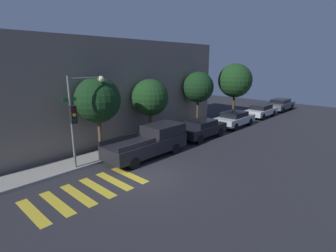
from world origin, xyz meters
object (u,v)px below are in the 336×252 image
(sedan_middle, at_px, (235,119))
(tree_near_corner, at_px, (98,100))
(sedan_far_end, at_px, (261,110))
(tree_behind_truck, at_px, (235,81))
(tree_midblock, at_px, (150,98))
(traffic_light_pole, at_px, (80,107))
(pickup_truck, at_px, (150,142))
(sedan_near_corner, at_px, (202,128))
(tree_far_end, at_px, (198,87))
(sedan_tail_of_row, at_px, (281,104))

(sedan_middle, xyz_separation_m, tree_near_corner, (-12.26, 2.28, 2.72))
(sedan_middle, distance_m, sedan_far_end, 5.49)
(tree_near_corner, bearing_deg, tree_behind_truck, 0.00)
(sedan_middle, relative_size, tree_midblock, 0.94)
(traffic_light_pole, bearing_deg, tree_near_corner, 30.58)
(pickup_truck, bearing_deg, traffic_light_pole, 161.44)
(sedan_near_corner, xyz_separation_m, tree_behind_truck, (8.70, 2.28, 3.02))
(sedan_far_end, xyz_separation_m, tree_midblock, (-13.54, 2.28, 2.44))
(traffic_light_pole, bearing_deg, sedan_far_end, -3.73)
(sedan_near_corner, height_order, tree_far_end, tree_far_end)
(sedan_tail_of_row, bearing_deg, tree_behind_truck, 161.75)
(pickup_truck, bearing_deg, tree_far_end, 16.35)
(pickup_truck, relative_size, sedan_tail_of_row, 1.19)
(traffic_light_pole, relative_size, tree_midblock, 1.11)
(traffic_light_pole, height_order, tree_behind_truck, tree_behind_truck)
(sedan_far_end, bearing_deg, sedan_middle, -180.00)
(sedan_far_end, xyz_separation_m, tree_near_corner, (-17.75, 2.28, 2.73))
(tree_behind_truck, bearing_deg, pickup_truck, -170.72)
(sedan_tail_of_row, xyz_separation_m, tree_far_end, (-13.12, 2.28, 2.77))
(sedan_middle, bearing_deg, sedan_far_end, 0.00)
(sedan_far_end, distance_m, tree_behind_truck, 4.17)
(pickup_truck, xyz_separation_m, sedan_far_end, (15.69, -0.00, -0.19))
(tree_near_corner, relative_size, tree_midblock, 1.07)
(sedan_near_corner, height_order, tree_behind_truck, tree_behind_truck)
(pickup_truck, distance_m, sedan_near_corner, 5.28)
(pickup_truck, bearing_deg, sedan_tail_of_row, -0.00)
(sedan_middle, height_order, tree_far_end, tree_far_end)
(tree_midblock, distance_m, tree_behind_truck, 11.84)
(tree_near_corner, height_order, tree_far_end, tree_far_end)
(traffic_light_pole, distance_m, tree_far_end, 11.61)
(tree_near_corner, relative_size, tree_far_end, 0.99)
(sedan_far_end, relative_size, tree_near_corner, 0.87)
(traffic_light_pole, xyz_separation_m, sedan_tail_of_row, (24.68, -1.27, -2.59))
(tree_midblock, bearing_deg, tree_far_end, 0.00)
(pickup_truck, height_order, sedan_middle, pickup_truck)
(tree_midblock, bearing_deg, sedan_tail_of_row, -6.94)
(tree_near_corner, bearing_deg, tree_far_end, 0.00)
(traffic_light_pole, xyz_separation_m, tree_near_corner, (1.72, 1.02, 0.11))
(tree_behind_truck, bearing_deg, tree_midblock, 180.00)
(sedan_middle, xyz_separation_m, sedan_far_end, (5.49, 0.00, -0.01))
(tree_midblock, height_order, tree_behind_truck, tree_behind_truck)
(sedan_near_corner, distance_m, sedan_far_end, 10.41)
(pickup_truck, distance_m, sedan_middle, 10.20)
(tree_far_end, height_order, tree_behind_truck, tree_behind_truck)
(sedan_middle, xyz_separation_m, tree_far_end, (-2.42, 2.28, 2.79))
(tree_near_corner, distance_m, tree_behind_truck, 16.04)
(sedan_near_corner, bearing_deg, traffic_light_pole, 172.03)
(pickup_truck, height_order, sedan_far_end, pickup_truck)
(pickup_truck, xyz_separation_m, tree_behind_truck, (13.98, 2.28, 2.86))
(sedan_near_corner, xyz_separation_m, sedan_middle, (4.92, 0.00, -0.02))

